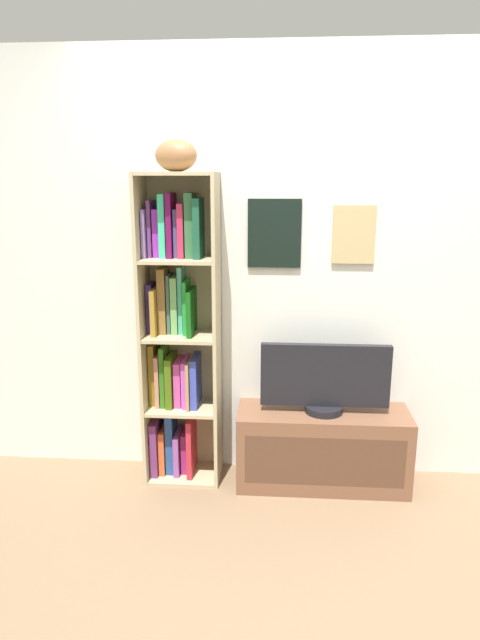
# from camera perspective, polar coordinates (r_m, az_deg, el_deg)

# --- Properties ---
(ground) EXTENTS (5.20, 5.20, 0.04)m
(ground) POSITION_cam_1_polar(r_m,az_deg,el_deg) (2.70, 6.23, -26.82)
(ground) COLOR brown
(back_wall) EXTENTS (4.80, 0.08, 2.48)m
(back_wall) POSITION_cam_1_polar(r_m,az_deg,el_deg) (3.21, 6.16, 5.03)
(back_wall) COLOR silver
(back_wall) RESTS_ON ground
(bookshelf) EXTENTS (0.44, 0.30, 1.80)m
(bookshelf) POSITION_cam_1_polar(r_m,az_deg,el_deg) (3.20, -6.57, -1.82)
(bookshelf) COLOR tan
(bookshelf) RESTS_ON ground
(football) EXTENTS (0.29, 0.26, 0.17)m
(football) POSITION_cam_1_polar(r_m,az_deg,el_deg) (3.04, -6.69, 16.68)
(football) COLOR #92623D
(football) RESTS_ON bookshelf
(tv_stand) EXTENTS (0.99, 0.35, 0.46)m
(tv_stand) POSITION_cam_1_polar(r_m,az_deg,el_deg) (3.34, 8.57, -13.04)
(tv_stand) COLOR brown
(tv_stand) RESTS_ON ground
(television) EXTENTS (0.73, 0.22, 0.41)m
(television) POSITION_cam_1_polar(r_m,az_deg,el_deg) (3.17, 8.85, -6.13)
(television) COLOR black
(television) RESTS_ON tv_stand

